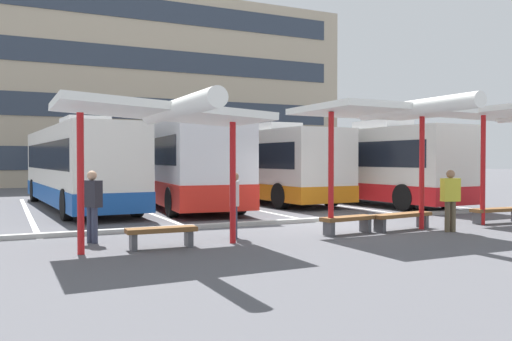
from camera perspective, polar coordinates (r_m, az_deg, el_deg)
ground_plane at (r=15.77m, az=7.86°, el=-5.77°), size 160.00×160.00×0.00m
terminal_building at (r=47.73m, az=-15.02°, el=7.66°), size 35.50×15.67×17.37m
coach_bus_0 at (r=21.97m, az=-18.60°, el=0.33°), size 3.15×11.98×3.45m
coach_bus_1 at (r=22.50m, az=-8.53°, el=0.56°), size 3.51×12.55×3.61m
coach_bus_2 at (r=24.46m, az=0.32°, el=0.51°), size 3.21×11.17×3.47m
coach_bus_3 at (r=24.00m, az=11.21°, el=0.53°), size 2.91×11.07×3.52m
lane_stripe_0 at (r=20.75m, az=-23.27°, el=-4.17°), size 0.16×14.00×0.01m
lane_stripe_1 at (r=21.26m, az=-12.65°, el=-3.98°), size 0.16×14.00×0.01m
lane_stripe_2 at (r=22.45m, az=-2.84°, el=-3.67°), size 0.16×14.00×0.01m
lane_stripe_3 at (r=24.22m, az=5.75°, el=-3.32°), size 0.16×14.00×0.01m
lane_stripe_4 at (r=26.45m, az=13.02°, el=-2.96°), size 0.16×14.00×0.01m
waiting_shelter_0 at (r=11.33m, az=-9.78°, el=5.96°), size 4.32×4.63×3.13m
bench_0 at (r=11.66m, az=-10.09°, el=-6.61°), size 1.52×0.47×0.45m
waiting_shelter_1 at (r=14.08m, az=13.71°, el=5.96°), size 3.95×4.73×3.32m
bench_1 at (r=13.88m, az=9.78°, el=-5.35°), size 1.56×0.58×0.45m
bench_2 at (r=15.00m, az=15.37°, el=-4.84°), size 2.03×0.68×0.45m
bench_3 at (r=17.53m, az=24.50°, el=-4.05°), size 1.84×0.55×0.45m
platform_kerb at (r=16.42m, az=6.35°, el=-5.28°), size 44.00×0.24×0.12m
waiting_passenger_0 at (r=12.70m, az=-17.16°, el=-3.17°), size 0.43×0.52×1.65m
waiting_passenger_1 at (r=12.88m, az=-2.32°, el=-3.24°), size 0.39×0.51×1.60m
waiting_passenger_2 at (r=14.88m, az=20.11°, el=-2.62°), size 0.51×0.32×1.63m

